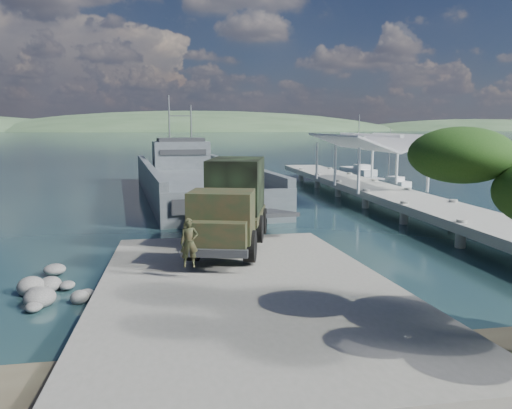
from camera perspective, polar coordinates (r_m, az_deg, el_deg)
name	(u,v)px	position (r m, az deg, el deg)	size (l,w,h in m)	color
ground	(240,286)	(18.73, -1.83, -9.26)	(1400.00, 1400.00, 0.00)	#162C35
boat_ramp	(244,288)	(17.72, -1.38, -9.49)	(10.00, 18.00, 0.50)	slate
shoreline_rocks	(68,291)	(19.41, -20.74, -9.19)	(3.20, 5.60, 0.90)	#585856
distant_headlands	(215,131)	(580.03, -4.69, 8.37)	(1000.00, 240.00, 48.00)	#375333
pier	(372,181)	(39.77, 13.11, 2.59)	(6.40, 44.00, 6.10)	gray
landing_craft	(195,186)	(42.66, -6.95, 2.08)	(10.98, 32.87, 9.60)	#465053
military_truck	(232,203)	(22.55, -2.76, 0.14)	(4.56, 8.58, 3.82)	black
soldier	(189,253)	(17.97, -7.62, -5.56)	(0.64, 0.42, 1.75)	#1D311B
sailboat_near	(389,183)	(50.93, 14.97, 2.42)	(3.00, 4.94, 5.80)	silver
sailboat_far	(358,171)	(61.99, 11.61, 3.74)	(2.69, 6.29, 7.41)	silver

